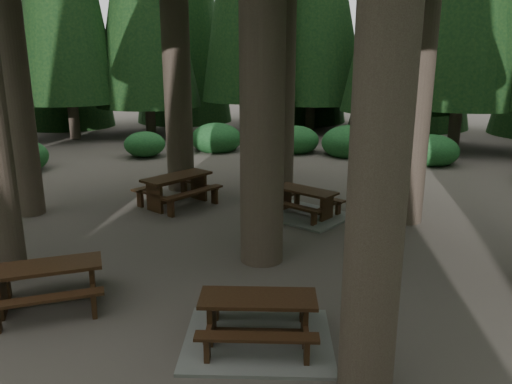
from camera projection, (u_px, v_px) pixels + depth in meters
The scene contains 6 objects.
ground at pixel (224, 254), 10.24m from camera, with size 80.00×80.00×0.00m, color #4C443D.
picnic_table_a at pixel (258, 327), 7.07m from camera, with size 2.68×2.56×0.71m.
picnic_table_b at pixel (177, 186), 13.41m from camera, with size 1.81×2.12×0.83m.
picnic_table_c at pixel (305, 207), 12.60m from camera, with size 2.27×1.97×0.70m.
picnic_table_e at pixel (47, 279), 7.98m from camera, with size 2.13×2.18×0.74m.
shrub_ring at pixel (272, 232), 10.37m from camera, with size 23.86×24.64×1.49m.
Camera 1 is at (5.75, -7.62, 3.97)m, focal length 35.00 mm.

